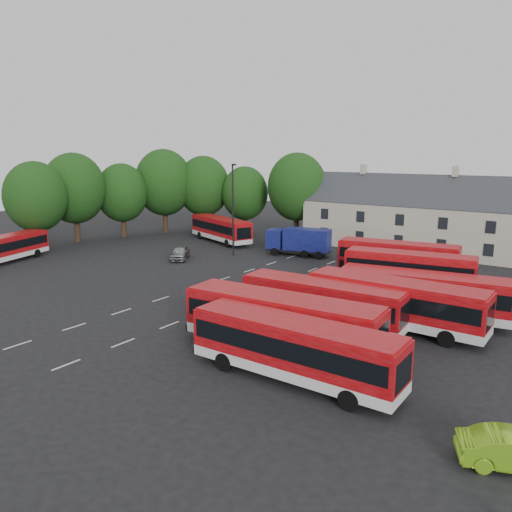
# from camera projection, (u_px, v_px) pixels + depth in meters

# --- Properties ---
(ground) EXTENTS (140.00, 140.00, 0.00)m
(ground) POSITION_uv_depth(u_px,v_px,m) (178.00, 293.00, 41.77)
(ground) COLOR black
(ground) RESTS_ON ground
(lane_markings) EXTENTS (5.15, 33.80, 0.01)m
(lane_markings) POSITION_uv_depth(u_px,v_px,m) (217.00, 293.00, 41.94)
(lane_markings) COLOR beige
(lane_markings) RESTS_ON ground
(treeline) EXTENTS (29.92, 32.59, 12.01)m
(treeline) POSITION_uv_depth(u_px,v_px,m) (167.00, 189.00, 67.61)
(treeline) COLOR black
(treeline) RESTS_ON ground
(terrace_houses) EXTENTS (35.70, 7.13, 10.06)m
(terrace_houses) POSITION_uv_depth(u_px,v_px,m) (452.00, 221.00, 56.86)
(terrace_houses) COLOR beige
(terrace_houses) RESTS_ON ground
(bus_row_a) EXTENTS (11.45, 2.73, 3.23)m
(bus_row_a) POSITION_uv_depth(u_px,v_px,m) (294.00, 345.00, 25.51)
(bus_row_a) COLOR silver
(bus_row_a) RESTS_ON ground
(bus_row_b) EXTENTS (12.22, 3.65, 3.41)m
(bus_row_b) POSITION_uv_depth(u_px,v_px,m) (282.00, 319.00, 29.25)
(bus_row_b) COLOR silver
(bus_row_b) RESTS_ON ground
(bus_row_c) EXTENTS (11.29, 3.15, 3.16)m
(bus_row_c) POSITION_uv_depth(u_px,v_px,m) (322.00, 300.00, 33.37)
(bus_row_c) COLOR silver
(bus_row_c) RESTS_ON ground
(bus_row_d) EXTENTS (11.79, 2.80, 3.33)m
(bus_row_d) POSITION_uv_depth(u_px,v_px,m) (395.00, 300.00, 33.05)
(bus_row_d) COLOR silver
(bus_row_d) RESTS_ON ground
(bus_row_e) EXTENTS (11.97, 4.64, 3.31)m
(bus_row_e) POSITION_uv_depth(u_px,v_px,m) (422.00, 292.00, 35.03)
(bus_row_e) COLOR silver
(bus_row_e) RESTS_ON ground
(bus_dd_south) EXTENTS (9.97, 3.84, 3.99)m
(bus_dd_south) POSITION_uv_depth(u_px,v_px,m) (409.00, 274.00, 38.82)
(bus_dd_south) COLOR silver
(bus_dd_south) RESTS_ON ground
(bus_dd_north) EXTENTS (10.16, 3.68, 4.07)m
(bus_dd_north) POSITION_uv_depth(u_px,v_px,m) (397.00, 262.00, 42.76)
(bus_dd_north) COLOR silver
(bus_dd_north) RESTS_ON ground
(bus_west) EXTENTS (5.16, 10.48, 2.89)m
(bus_west) POSITION_uv_depth(u_px,v_px,m) (5.00, 247.00, 52.86)
(bus_west) COLOR silver
(bus_west) RESTS_ON ground
(bus_north) EXTENTS (11.43, 6.28, 3.18)m
(bus_north) POSITION_uv_depth(u_px,v_px,m) (221.00, 228.00, 64.85)
(bus_north) COLOR silver
(bus_north) RESTS_ON ground
(box_truck) EXTENTS (7.47, 3.73, 3.13)m
(box_truck) POSITION_uv_depth(u_px,v_px,m) (299.00, 240.00, 56.46)
(box_truck) COLOR black
(box_truck) RESTS_ON ground
(silver_car) EXTENTS (3.80, 4.54, 1.46)m
(silver_car) POSITION_uv_depth(u_px,v_px,m) (180.00, 253.00, 54.78)
(silver_car) COLOR #97999F
(silver_car) RESTS_ON ground
(lamppost) EXTENTS (0.71, 0.47, 10.32)m
(lamppost) POSITION_uv_depth(u_px,v_px,m) (233.00, 207.00, 55.70)
(lamppost) COLOR black
(lamppost) RESTS_ON ground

